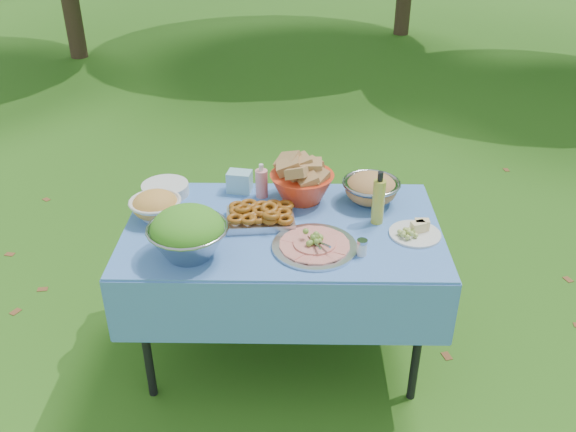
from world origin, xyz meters
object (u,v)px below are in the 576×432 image
object	(u,v)px
picnic_table	(283,291)
bread_bowl	(302,180)
plate_stack	(165,189)
oil_bottle	(379,198)
salad_bowl	(188,233)
charcuterie_platter	(315,239)
pasta_bowl_steel	(371,188)

from	to	relation	value
picnic_table	bread_bowl	distance (m)	0.56
plate_stack	oil_bottle	distance (m)	1.08
salad_bowl	oil_bottle	world-z (taller)	oil_bottle
picnic_table	plate_stack	xyz separation A→B (m)	(-0.60, 0.30, 0.41)
picnic_table	charcuterie_platter	xyz separation A→B (m)	(0.14, -0.18, 0.42)
pasta_bowl_steel	oil_bottle	size ratio (longest dim) A/B	1.07
picnic_table	salad_bowl	distance (m)	0.68
salad_bowl	picnic_table	bearing A→B (deg)	32.40
salad_bowl	pasta_bowl_steel	xyz separation A→B (m)	(0.82, 0.49, -0.04)
bread_bowl	pasta_bowl_steel	distance (m)	0.34
pasta_bowl_steel	charcuterie_platter	bearing A→B (deg)	-123.93
salad_bowl	bread_bowl	xyz separation A→B (m)	(0.48, 0.51, -0.01)
oil_bottle	plate_stack	bearing A→B (deg)	165.97
pasta_bowl_steel	bread_bowl	bearing A→B (deg)	177.03
picnic_table	oil_bottle	bearing A→B (deg)	5.31
picnic_table	plate_stack	bearing A→B (deg)	153.37
oil_bottle	charcuterie_platter	bearing A→B (deg)	-143.09
plate_stack	charcuterie_platter	world-z (taller)	charcuterie_platter
pasta_bowl_steel	picnic_table	bearing A→B (deg)	-150.52
pasta_bowl_steel	charcuterie_platter	distance (m)	0.51
salad_bowl	bread_bowl	bearing A→B (deg)	46.56
pasta_bowl_steel	charcuterie_platter	xyz separation A→B (m)	(-0.29, -0.43, -0.03)
plate_stack	bread_bowl	bearing A→B (deg)	-3.34
bread_bowl	plate_stack	bearing A→B (deg)	176.66
plate_stack	oil_bottle	bearing A→B (deg)	-14.03
picnic_table	bread_bowl	bearing A→B (deg)	70.84
plate_stack	charcuterie_platter	bearing A→B (deg)	-32.95
picnic_table	salad_bowl	size ratio (longest dim) A/B	4.27
bread_bowl	picnic_table	bearing A→B (deg)	-109.16
plate_stack	pasta_bowl_steel	bearing A→B (deg)	-3.22
bread_bowl	charcuterie_platter	xyz separation A→B (m)	(0.05, -0.44, -0.06)
picnic_table	bread_bowl	xyz separation A→B (m)	(0.09, 0.26, 0.49)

